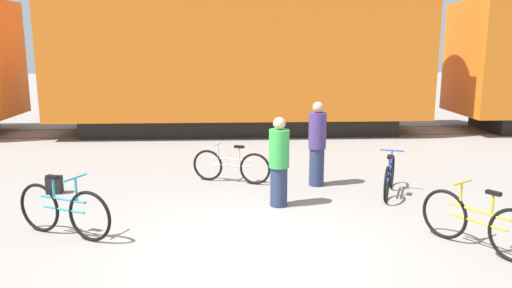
% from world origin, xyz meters
% --- Properties ---
extents(ground_plane, '(80.00, 80.00, 0.00)m').
position_xyz_m(ground_plane, '(0.00, 0.00, 0.00)').
color(ground_plane, gray).
extents(freight_train, '(37.45, 2.95, 5.54)m').
position_xyz_m(freight_train, '(0.00, 9.19, 2.92)').
color(freight_train, black).
rests_on(freight_train, ground_plane).
extents(rail_near, '(49.45, 0.07, 0.01)m').
position_xyz_m(rail_near, '(0.00, 8.48, 0.01)').
color(rail_near, '#4C4238').
rests_on(rail_near, ground_plane).
extents(rail_far, '(49.45, 0.07, 0.01)m').
position_xyz_m(rail_far, '(0.00, 9.91, 0.01)').
color(rail_far, '#4C4238').
rests_on(rail_far, ground_plane).
extents(bicycle_yellow, '(1.02, 1.53, 0.93)m').
position_xyz_m(bicycle_yellow, '(3.15, -0.29, 0.39)').
color(bicycle_yellow, black).
rests_on(bicycle_yellow, ground_plane).
extents(bicycle_blue, '(0.69, 1.52, 0.82)m').
position_xyz_m(bicycle_blue, '(2.73, 2.33, 0.35)').
color(bicycle_blue, black).
rests_on(bicycle_blue, ground_plane).
extents(bicycle_teal, '(1.59, 0.81, 0.96)m').
position_xyz_m(bicycle_teal, '(-2.79, 0.49, 0.40)').
color(bicycle_teal, black).
rests_on(bicycle_teal, ground_plane).
extents(bicycle_silver, '(1.61, 0.64, 0.82)m').
position_xyz_m(bicycle_silver, '(-0.30, 3.31, 0.35)').
color(bicycle_silver, black).
rests_on(bicycle_silver, ground_plane).
extents(person_in_green, '(0.36, 0.36, 1.60)m').
position_xyz_m(person_in_green, '(0.55, 1.75, 0.80)').
color(person_in_green, '#283351').
rests_on(person_in_green, ground_plane).
extents(person_in_purple, '(0.35, 0.35, 1.71)m').
position_xyz_m(person_in_purple, '(1.44, 3.01, 0.86)').
color(person_in_purple, '#283351').
rests_on(person_in_purple, ground_plane).
extents(backpack, '(0.28, 0.20, 0.34)m').
position_xyz_m(backpack, '(-3.71, 2.71, 0.17)').
color(backpack, black).
rests_on(backpack, ground_plane).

